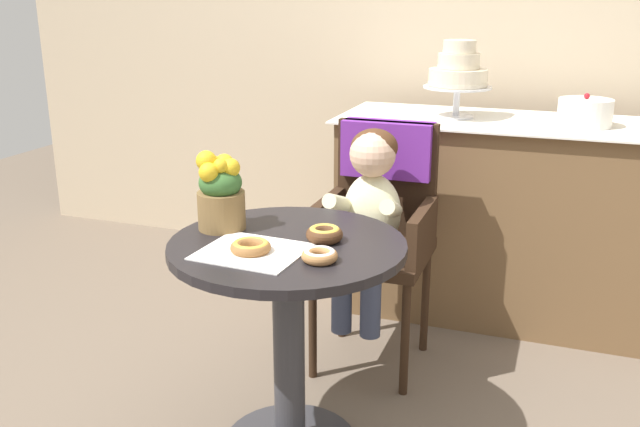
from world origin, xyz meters
TOP-DOWN VIEW (x-y plane):
  - back_wall at (0.00, 1.85)m, footprint 4.80×0.10m
  - cafe_table at (0.00, 0.00)m, footprint 0.72×0.72m
  - wicker_chair at (0.10, 0.72)m, footprint 0.42×0.45m
  - seated_child at (0.10, 0.56)m, footprint 0.27×0.32m
  - paper_napkin at (-0.06, -0.11)m, footprint 0.31×0.28m
  - donut_front at (0.10, 0.04)m, footprint 0.11×0.11m
  - donut_mid at (-0.06, -0.12)m, footprint 0.12×0.12m
  - donut_side at (0.14, -0.12)m, footprint 0.10×0.10m
  - flower_vase at (-0.24, 0.05)m, footprint 0.15×0.16m
  - display_counter at (0.55, 1.30)m, footprint 1.56×0.62m
  - tiered_cake_stand at (0.28, 1.30)m, footprint 0.30×0.30m
  - round_layer_cake at (0.81, 1.27)m, footprint 0.22×0.22m

SIDE VIEW (x-z plane):
  - display_counter at x=0.55m, z-range 0.00..0.90m
  - cafe_table at x=0.00m, z-range 0.15..0.87m
  - wicker_chair at x=0.10m, z-range 0.16..1.12m
  - seated_child at x=0.10m, z-range 0.31..1.04m
  - paper_napkin at x=-0.06m, z-range 0.72..0.72m
  - donut_side at x=0.14m, z-range 0.72..0.76m
  - donut_mid at x=-0.06m, z-range 0.72..0.76m
  - donut_front at x=0.10m, z-range 0.72..0.77m
  - flower_vase at x=-0.24m, z-range 0.72..0.97m
  - round_layer_cake at x=0.81m, z-range 0.89..1.03m
  - tiered_cake_stand at x=0.28m, z-range 0.93..1.27m
  - back_wall at x=0.00m, z-range 0.00..2.70m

